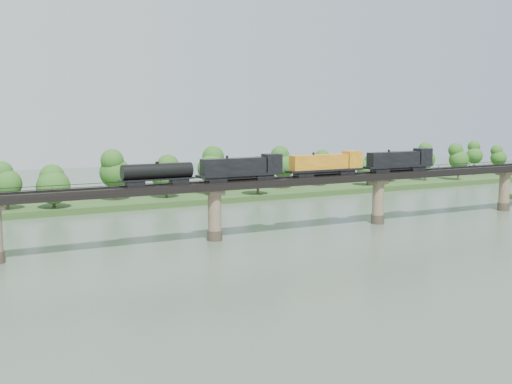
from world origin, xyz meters
name	(u,v)px	position (x,y,z in m)	size (l,w,h in m)	color
ground	(294,275)	(0.00, 0.00, 0.00)	(400.00, 400.00, 0.00)	#3D4D3D
far_bank	(132,201)	(0.00, 85.00, 0.80)	(300.00, 24.00, 1.60)	#27461C
bridge	(215,213)	(0.00, 30.00, 5.46)	(236.00, 30.00, 11.50)	#473A2D
bridge_superstructure	(214,181)	(0.00, 30.00, 11.79)	(220.00, 4.90, 0.75)	black
far_treeline	(105,174)	(-8.21, 80.52, 8.83)	(289.06, 17.54, 13.60)	#382619
freight_train	(299,166)	(19.07, 30.00, 13.91)	(73.20, 2.85, 5.04)	black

